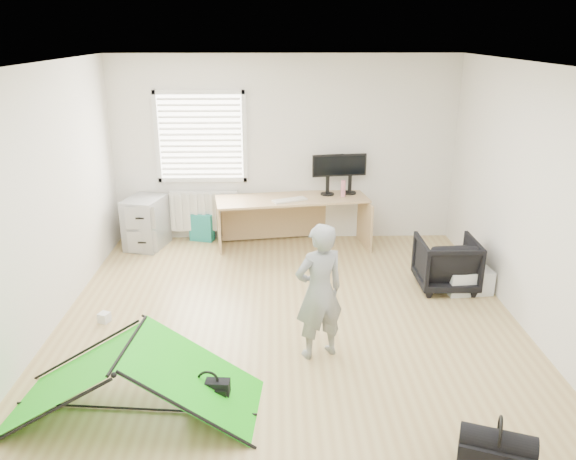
{
  "coord_description": "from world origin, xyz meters",
  "views": [
    {
      "loc": [
        -0.13,
        -5.34,
        3.01
      ],
      "look_at": [
        0.0,
        0.4,
        0.95
      ],
      "focal_mm": 35.0,
      "sensor_mm": 36.0,
      "label": 1
    }
  ],
  "objects_px": {
    "desk": "(292,222)",
    "storage_crate": "(467,280)",
    "monitor_left": "(328,180)",
    "duffel_bag": "(496,455)",
    "filing_cabinet": "(146,223)",
    "person": "(319,292)",
    "laptop_bag": "(209,394)",
    "kite": "(132,378)",
    "monitor_right": "(350,179)",
    "office_chair": "(446,263)",
    "thermos": "(343,189)"
  },
  "relations": [
    {
      "from": "desk",
      "to": "storage_crate",
      "type": "relative_size",
      "value": 4.07
    },
    {
      "from": "monitor_left",
      "to": "duffel_bag",
      "type": "relative_size",
      "value": 0.87
    },
    {
      "from": "filing_cabinet",
      "to": "monitor_left",
      "type": "relative_size",
      "value": 1.61
    },
    {
      "from": "duffel_bag",
      "to": "desk",
      "type": "bearing_deg",
      "value": 127.45
    },
    {
      "from": "person",
      "to": "storage_crate",
      "type": "relative_size",
      "value": 2.56
    },
    {
      "from": "laptop_bag",
      "to": "duffel_bag",
      "type": "relative_size",
      "value": 0.69
    },
    {
      "from": "filing_cabinet",
      "to": "kite",
      "type": "relative_size",
      "value": 0.36
    },
    {
      "from": "filing_cabinet",
      "to": "storage_crate",
      "type": "distance_m",
      "value": 4.49
    },
    {
      "from": "filing_cabinet",
      "to": "monitor_left",
      "type": "xyz_separation_m",
      "value": [
        2.63,
        0.13,
        0.59
      ]
    },
    {
      "from": "desk",
      "to": "laptop_bag",
      "type": "xyz_separation_m",
      "value": [
        -0.81,
        -3.74,
        -0.23
      ]
    },
    {
      "from": "monitor_right",
      "to": "office_chair",
      "type": "height_order",
      "value": "monitor_right"
    },
    {
      "from": "thermos",
      "to": "storage_crate",
      "type": "bearing_deg",
      "value": -49.98
    },
    {
      "from": "desk",
      "to": "monitor_left",
      "type": "xyz_separation_m",
      "value": [
        0.52,
        0.16,
        0.59
      ]
    },
    {
      "from": "duffel_bag",
      "to": "storage_crate",
      "type": "bearing_deg",
      "value": 96.51
    },
    {
      "from": "laptop_bag",
      "to": "desk",
      "type": "bearing_deg",
      "value": 82.34
    },
    {
      "from": "laptop_bag",
      "to": "storage_crate",
      "type": "bearing_deg",
      "value": 41.57
    },
    {
      "from": "monitor_right",
      "to": "laptop_bag",
      "type": "distance_m",
      "value": 4.36
    },
    {
      "from": "monitor_left",
      "to": "duffel_bag",
      "type": "height_order",
      "value": "monitor_left"
    },
    {
      "from": "desk",
      "to": "monitor_right",
      "type": "bearing_deg",
      "value": 5.31
    },
    {
      "from": "filing_cabinet",
      "to": "person",
      "type": "height_order",
      "value": "person"
    },
    {
      "from": "monitor_right",
      "to": "laptop_bag",
      "type": "height_order",
      "value": "monitor_right"
    },
    {
      "from": "office_chair",
      "to": "monitor_right",
      "type": "bearing_deg",
      "value": -58.88
    },
    {
      "from": "office_chair",
      "to": "duffel_bag",
      "type": "height_order",
      "value": "office_chair"
    },
    {
      "from": "kite",
      "to": "laptop_bag",
      "type": "relative_size",
      "value": 5.71
    },
    {
      "from": "person",
      "to": "office_chair",
      "type": "bearing_deg",
      "value": -160.71
    },
    {
      "from": "desk",
      "to": "monitor_left",
      "type": "relative_size",
      "value": 4.71
    },
    {
      "from": "monitor_left",
      "to": "kite",
      "type": "relative_size",
      "value": 0.22
    },
    {
      "from": "desk",
      "to": "kite",
      "type": "height_order",
      "value": "desk"
    },
    {
      "from": "monitor_right",
      "to": "person",
      "type": "xyz_separation_m",
      "value": [
        -0.68,
        -3.14,
        -0.27
      ]
    },
    {
      "from": "monitor_right",
      "to": "laptop_bag",
      "type": "bearing_deg",
      "value": -120.48
    },
    {
      "from": "monitor_left",
      "to": "monitor_right",
      "type": "distance_m",
      "value": 0.33
    },
    {
      "from": "desk",
      "to": "duffel_bag",
      "type": "xyz_separation_m",
      "value": [
        1.34,
        -4.48,
        -0.25
      ]
    },
    {
      "from": "office_chair",
      "to": "kite",
      "type": "bearing_deg",
      "value": 35.5
    },
    {
      "from": "filing_cabinet",
      "to": "monitor_right",
      "type": "bearing_deg",
      "value": 18.52
    },
    {
      "from": "monitor_right",
      "to": "storage_crate",
      "type": "xyz_separation_m",
      "value": [
        1.23,
        -1.77,
        -0.8
      ]
    },
    {
      "from": "filing_cabinet",
      "to": "thermos",
      "type": "bearing_deg",
      "value": 15.42
    },
    {
      "from": "monitor_left",
      "to": "thermos",
      "type": "bearing_deg",
      "value": -37.0
    },
    {
      "from": "storage_crate",
      "to": "filing_cabinet",
      "type": "bearing_deg",
      "value": 159.36
    },
    {
      "from": "thermos",
      "to": "monitor_left",
      "type": "bearing_deg",
      "value": 153.54
    },
    {
      "from": "duffel_bag",
      "to": "office_chair",
      "type": "bearing_deg",
      "value": 101.37
    },
    {
      "from": "storage_crate",
      "to": "laptop_bag",
      "type": "bearing_deg",
      "value": -142.95
    },
    {
      "from": "filing_cabinet",
      "to": "person",
      "type": "xyz_separation_m",
      "value": [
        2.28,
        -2.96,
        0.31
      ]
    },
    {
      "from": "kite",
      "to": "office_chair",
      "type": "bearing_deg",
      "value": 40.83
    },
    {
      "from": "monitor_right",
      "to": "person",
      "type": "bearing_deg",
      "value": -109.92
    },
    {
      "from": "desk",
      "to": "thermos",
      "type": "distance_m",
      "value": 0.88
    },
    {
      "from": "desk",
      "to": "thermos",
      "type": "bearing_deg",
      "value": -4.78
    },
    {
      "from": "storage_crate",
      "to": "office_chair",
      "type": "bearing_deg",
      "value": 155.82
    },
    {
      "from": "monitor_left",
      "to": "monitor_right",
      "type": "bearing_deg",
      "value": -1.23
    },
    {
      "from": "filing_cabinet",
      "to": "duffel_bag",
      "type": "xyz_separation_m",
      "value": [
        3.45,
        -4.5,
        -0.25
      ]
    },
    {
      "from": "monitor_left",
      "to": "person",
      "type": "distance_m",
      "value": 3.12
    }
  ]
}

